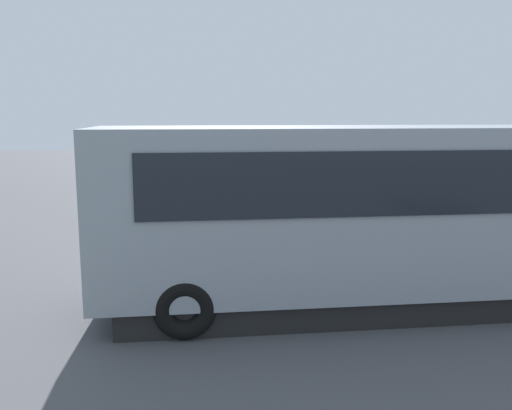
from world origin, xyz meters
The scene contains 15 objects.
ground_plane centered at (0.00, 0.00, 0.00)m, with size 80.00×80.00×0.00m, color #4C4C51.
tour_bus centered at (-0.69, 5.35, 1.64)m, with size 10.06×2.76×3.25m.
spectator_far_left centered at (-2.63, 2.33, 0.99)m, with size 0.57×0.38×1.68m.
spectator_left centered at (-1.55, 2.37, 1.08)m, with size 0.57×0.39×1.81m.
spectator_centre centered at (-0.33, 2.43, 1.03)m, with size 0.58×0.36×1.72m.
spectator_right centered at (1.10, 2.18, 0.98)m, with size 0.58×0.35×1.66m.
spectator_far_right centered at (2.31, 2.20, 1.01)m, with size 0.58×0.34×1.70m.
parked_motorcycle_silver centered at (0.15, 3.01, 0.48)m, with size 2.05×0.60×0.99m.
stunt_motorcycle centered at (3.58, -1.86, 1.04)m, with size 1.77×1.14×1.85m.
traffic_cone centered at (1.55, -2.66, 0.30)m, with size 0.34×0.34×0.63m.
bay_line_a centered at (-6.51, -0.48, 0.00)m, with size 0.19×3.60×0.01m.
bay_line_b centered at (-3.73, -0.48, 0.00)m, with size 0.19×3.71×0.01m.
bay_line_c centered at (-0.95, -0.48, 0.00)m, with size 0.20×3.97×0.01m.
bay_line_d centered at (1.83, -0.48, 0.00)m, with size 0.22×4.97×0.01m.
bay_line_e centered at (4.60, -0.48, 0.00)m, with size 0.19×3.56×0.01m.
Camera 1 is at (2.92, 14.58, 3.48)m, focal length 38.57 mm.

